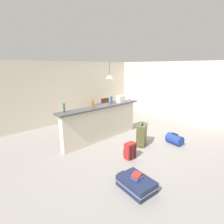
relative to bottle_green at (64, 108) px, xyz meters
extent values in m
cube|color=gray|center=(1.90, -0.63, -1.26)|extent=(13.00, 13.00, 0.05)
cube|color=silver|center=(1.90, 2.42, 0.01)|extent=(6.60, 0.10, 2.50)
cube|color=silver|center=(4.95, -0.33, 0.01)|extent=(0.10, 6.00, 2.50)
cube|color=silver|center=(1.21, -0.10, -0.70)|extent=(2.80, 0.20, 1.07)
cube|color=#4C4C51|center=(1.21, -0.10, -0.15)|extent=(2.96, 0.40, 0.05)
cylinder|color=#2D6B38|center=(0.00, 0.00, 0.00)|extent=(0.06, 0.06, 0.24)
cylinder|color=#9E661E|center=(0.81, -0.17, 0.00)|extent=(0.07, 0.07, 0.24)
cylinder|color=#284C89|center=(1.61, -0.12, 0.01)|extent=(0.07, 0.07, 0.25)
cylinder|color=silver|center=(2.50, -0.03, -0.01)|extent=(0.06, 0.06, 0.21)
cube|color=silver|center=(2.07, -0.09, -0.01)|extent=(0.26, 0.18, 0.22)
cube|color=#4C331E|center=(2.83, 1.22, -0.52)|extent=(1.10, 0.80, 0.04)
cylinder|color=#4C331E|center=(2.34, 0.88, -0.89)|extent=(0.06, 0.06, 0.70)
cylinder|color=#4C331E|center=(3.32, 0.88, -0.89)|extent=(0.06, 0.06, 0.70)
cylinder|color=#4C331E|center=(2.34, 1.56, -0.89)|extent=(0.06, 0.06, 0.70)
cylinder|color=#4C331E|center=(3.32, 1.56, -0.89)|extent=(0.06, 0.06, 0.70)
cube|color=#4C331E|center=(2.79, 0.57, -0.81)|extent=(0.46, 0.46, 0.04)
cube|color=#4C331E|center=(2.82, 0.74, -0.55)|extent=(0.40, 0.10, 0.48)
cylinder|color=#4C331E|center=(2.61, 0.43, -1.03)|extent=(0.04, 0.04, 0.41)
cylinder|color=#4C331E|center=(2.93, 0.38, -1.03)|extent=(0.04, 0.04, 0.41)
cylinder|color=#4C331E|center=(2.66, 0.75, -1.03)|extent=(0.04, 0.04, 0.41)
cylinder|color=#4C331E|center=(2.98, 0.70, -1.03)|extent=(0.04, 0.04, 0.41)
cube|color=#4C331E|center=(2.86, 1.80, -0.81)|extent=(0.44, 0.44, 0.04)
cube|color=#4C331E|center=(2.85, 1.62, -0.55)|extent=(0.40, 0.07, 0.48)
cylinder|color=#4C331E|center=(3.04, 1.94, -1.03)|extent=(0.04, 0.04, 0.41)
cylinder|color=#4C331E|center=(2.72, 1.97, -1.03)|extent=(0.04, 0.04, 0.41)
cylinder|color=#4C331E|center=(3.01, 1.62, -1.03)|extent=(0.04, 0.04, 0.41)
cylinder|color=#4C331E|center=(2.69, 1.66, -1.03)|extent=(0.04, 0.04, 0.41)
cylinder|color=black|center=(2.82, 1.29, 0.98)|extent=(0.01, 0.01, 0.57)
cone|color=white|center=(2.82, 1.29, 0.64)|extent=(0.34, 0.34, 0.14)
sphere|color=white|center=(2.82, 1.29, 0.56)|extent=(0.07, 0.07, 0.07)
cube|color=#1E284C|center=(0.16, -2.37, -1.13)|extent=(0.55, 0.73, 0.22)
cube|color=gray|center=(0.16, -2.37, -1.13)|extent=(0.56, 0.74, 0.02)
cube|color=#2D2D33|center=(0.21, -1.96, -1.13)|extent=(0.19, 0.16, 0.02)
cube|color=red|center=(0.97, -1.51, -1.03)|extent=(0.29, 0.20, 0.42)
cube|color=maroon|center=(0.98, -1.40, -1.10)|extent=(0.22, 0.08, 0.19)
cube|color=black|center=(1.03, -1.62, -1.05)|extent=(0.04, 0.03, 0.36)
cube|color=black|center=(0.89, -1.60, -1.05)|extent=(0.04, 0.03, 0.36)
cylinder|color=#233D93|center=(2.61, -1.87, -1.09)|extent=(0.38, 0.52, 0.30)
cube|color=black|center=(2.61, -1.87, -0.92)|extent=(0.06, 0.20, 0.04)
cube|color=#51562D|center=(1.81, -1.22, -0.91)|extent=(0.50, 0.41, 0.60)
cylinder|color=black|center=(1.98, -1.14, -1.21)|extent=(0.07, 0.05, 0.06)
cylinder|color=black|center=(1.64, -1.31, -1.21)|extent=(0.07, 0.05, 0.06)
cube|color=#232328|center=(1.81, -1.22, -0.59)|extent=(0.14, 0.10, 0.04)
cube|color=#334C99|center=(0.18, -2.36, -1.00)|extent=(0.22, 0.17, 0.03)
cube|color=#AD2D2D|center=(0.21, -2.33, -0.97)|extent=(0.25, 0.21, 0.03)
camera|label=1|loc=(-2.18, -4.17, 1.07)|focal=28.18mm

